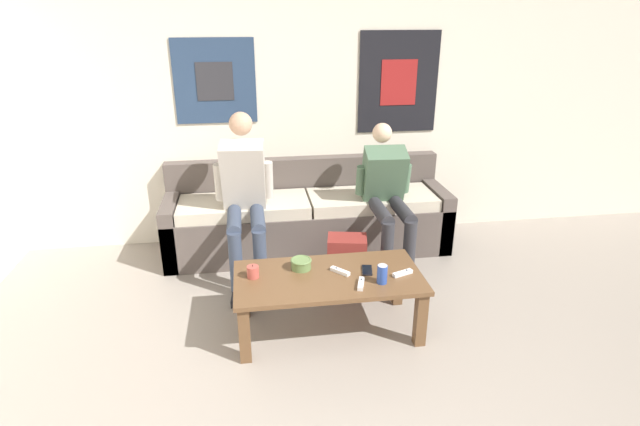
{
  "coord_description": "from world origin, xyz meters",
  "views": [
    {
      "loc": [
        -0.33,
        -1.51,
        2.01
      ],
      "look_at": [
        0.16,
        1.77,
        0.67
      ],
      "focal_mm": 28.0,
      "sensor_mm": 36.0,
      "label": 1
    }
  ],
  "objects_px": {
    "backpack": "(347,261)",
    "game_controller_near_left": "(403,273)",
    "couch": "(308,218)",
    "ceramic_bowl": "(301,263)",
    "pillar_candle": "(253,272)",
    "drink_can_blue": "(382,274)",
    "coffee_table": "(328,285)",
    "cell_phone": "(367,270)",
    "game_controller_near_right": "(361,284)",
    "game_controller_far_center": "(340,271)",
    "person_seated_teen": "(387,193)",
    "person_seated_adult": "(244,192)"
  },
  "relations": [
    {
      "from": "coffee_table",
      "to": "cell_phone",
      "type": "relative_size",
      "value": 8.35
    },
    {
      "from": "couch",
      "to": "pillar_candle",
      "type": "bearing_deg",
      "value": -112.77
    },
    {
      "from": "couch",
      "to": "ceramic_bowl",
      "type": "bearing_deg",
      "value": -99.46
    },
    {
      "from": "couch",
      "to": "game_controller_far_center",
      "type": "distance_m",
      "value": 1.26
    },
    {
      "from": "coffee_table",
      "to": "pillar_candle",
      "type": "bearing_deg",
      "value": 173.84
    },
    {
      "from": "ceramic_bowl",
      "to": "game_controller_near_right",
      "type": "distance_m",
      "value": 0.44
    },
    {
      "from": "couch",
      "to": "person_seated_adult",
      "type": "xyz_separation_m",
      "value": [
        -0.55,
        -0.35,
        0.41
      ]
    },
    {
      "from": "backpack",
      "to": "drink_can_blue",
      "type": "distance_m",
      "value": 0.8
    },
    {
      "from": "backpack",
      "to": "game_controller_near_left",
      "type": "relative_size",
      "value": 2.65
    },
    {
      "from": "game_controller_near_right",
      "to": "game_controller_far_center",
      "type": "distance_m",
      "value": 0.21
    },
    {
      "from": "game_controller_near_right",
      "to": "cell_phone",
      "type": "distance_m",
      "value": 0.2
    },
    {
      "from": "pillar_candle",
      "to": "game_controller_near_left",
      "type": "distance_m",
      "value": 0.97
    },
    {
      "from": "person_seated_teen",
      "to": "pillar_candle",
      "type": "relative_size",
      "value": 12.67
    },
    {
      "from": "pillar_candle",
      "to": "drink_can_blue",
      "type": "bearing_deg",
      "value": -13.44
    },
    {
      "from": "couch",
      "to": "cell_phone",
      "type": "relative_size",
      "value": 16.9
    },
    {
      "from": "game_controller_near_left",
      "to": "game_controller_far_center",
      "type": "bearing_deg",
      "value": 167.75
    },
    {
      "from": "drink_can_blue",
      "to": "game_controller_far_center",
      "type": "height_order",
      "value": "drink_can_blue"
    },
    {
      "from": "backpack",
      "to": "person_seated_teen",
      "type": "bearing_deg",
      "value": 38.47
    },
    {
      "from": "pillar_candle",
      "to": "game_controller_near_right",
      "type": "bearing_deg",
      "value": -17.14
    },
    {
      "from": "pillar_candle",
      "to": "game_controller_far_center",
      "type": "relative_size",
      "value": 0.7
    },
    {
      "from": "backpack",
      "to": "ceramic_bowl",
      "type": "relative_size",
      "value": 2.74
    },
    {
      "from": "ceramic_bowl",
      "to": "pillar_candle",
      "type": "height_order",
      "value": "pillar_candle"
    },
    {
      "from": "ceramic_bowl",
      "to": "cell_phone",
      "type": "bearing_deg",
      "value": -12.61
    },
    {
      "from": "person_seated_teen",
      "to": "drink_can_blue",
      "type": "xyz_separation_m",
      "value": [
        -0.32,
        -1.06,
        -0.16
      ]
    },
    {
      "from": "pillar_candle",
      "to": "game_controller_near_right",
      "type": "relative_size",
      "value": 0.62
    },
    {
      "from": "pillar_candle",
      "to": "drink_can_blue",
      "type": "distance_m",
      "value": 0.83
    },
    {
      "from": "couch",
      "to": "backpack",
      "type": "height_order",
      "value": "couch"
    },
    {
      "from": "backpack",
      "to": "game_controller_near_left",
      "type": "xyz_separation_m",
      "value": [
        0.23,
        -0.66,
        0.24
      ]
    },
    {
      "from": "cell_phone",
      "to": "person_seated_teen",
      "type": "bearing_deg",
      "value": 66.89
    },
    {
      "from": "pillar_candle",
      "to": "game_controller_near_left",
      "type": "bearing_deg",
      "value": -6.69
    },
    {
      "from": "game_controller_near_right",
      "to": "cell_phone",
      "type": "bearing_deg",
      "value": 65.24
    },
    {
      "from": "backpack",
      "to": "game_controller_near_left",
      "type": "height_order",
      "value": "game_controller_near_left"
    },
    {
      "from": "ceramic_bowl",
      "to": "game_controller_far_center",
      "type": "relative_size",
      "value": 1.09
    },
    {
      "from": "coffee_table",
      "to": "cell_phone",
      "type": "xyz_separation_m",
      "value": [
        0.26,
        0.03,
        0.07
      ]
    },
    {
      "from": "ceramic_bowl",
      "to": "person_seated_teen",
      "type": "bearing_deg",
      "value": 44.45
    },
    {
      "from": "backpack",
      "to": "cell_phone",
      "type": "bearing_deg",
      "value": -88.37
    },
    {
      "from": "game_controller_near_left",
      "to": "game_controller_near_right",
      "type": "bearing_deg",
      "value": -162.84
    },
    {
      "from": "ceramic_bowl",
      "to": "game_controller_near_left",
      "type": "bearing_deg",
      "value": -15.76
    },
    {
      "from": "couch",
      "to": "game_controller_near_left",
      "type": "xyz_separation_m",
      "value": [
        0.45,
        -1.34,
        0.14
      ]
    },
    {
      "from": "pillar_candle",
      "to": "drink_can_blue",
      "type": "xyz_separation_m",
      "value": [
        0.81,
        -0.19,
        0.02
      ]
    },
    {
      "from": "person_seated_adult",
      "to": "ceramic_bowl",
      "type": "height_order",
      "value": "person_seated_adult"
    },
    {
      "from": "cell_phone",
      "to": "backpack",
      "type": "bearing_deg",
      "value": 91.63
    },
    {
      "from": "person_seated_teen",
      "to": "ceramic_bowl",
      "type": "height_order",
      "value": "person_seated_teen"
    },
    {
      "from": "backpack",
      "to": "pillar_candle",
      "type": "xyz_separation_m",
      "value": [
        -0.73,
        -0.55,
        0.27
      ]
    },
    {
      "from": "ceramic_bowl",
      "to": "coffee_table",
      "type": "bearing_deg",
      "value": -36.46
    },
    {
      "from": "ceramic_bowl",
      "to": "cell_phone",
      "type": "distance_m",
      "value": 0.44
    },
    {
      "from": "game_controller_near_left",
      "to": "backpack",
      "type": "bearing_deg",
      "value": 109.45
    },
    {
      "from": "couch",
      "to": "person_seated_teen",
      "type": "relative_size",
      "value": 2.15
    },
    {
      "from": "ceramic_bowl",
      "to": "cell_phone",
      "type": "relative_size",
      "value": 0.97
    },
    {
      "from": "drink_can_blue",
      "to": "game_controller_near_left",
      "type": "bearing_deg",
      "value": 26.12
    }
  ]
}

